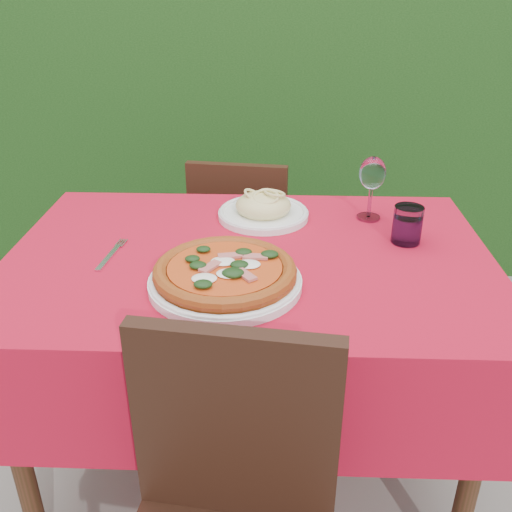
{
  "coord_description": "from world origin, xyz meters",
  "views": [
    {
      "loc": [
        0.07,
        -1.32,
        1.42
      ],
      "look_at": [
        0.02,
        -0.05,
        0.77
      ],
      "focal_mm": 40.0,
      "sensor_mm": 36.0,
      "label": 1
    }
  ],
  "objects_px": {
    "water_glass": "(407,226)",
    "fork": "(109,257)",
    "pasta_plate": "(263,209)",
    "chair_far": "(242,242)",
    "wine_glass": "(372,176)",
    "pizza_plate": "(225,275)"
  },
  "relations": [
    {
      "from": "wine_glass",
      "to": "fork",
      "type": "distance_m",
      "value": 0.77
    },
    {
      "from": "chair_far",
      "to": "wine_glass",
      "type": "height_order",
      "value": "wine_glass"
    },
    {
      "from": "chair_far",
      "to": "pasta_plate",
      "type": "height_order",
      "value": "pasta_plate"
    },
    {
      "from": "chair_far",
      "to": "pizza_plate",
      "type": "height_order",
      "value": "pizza_plate"
    },
    {
      "from": "pasta_plate",
      "to": "fork",
      "type": "bearing_deg",
      "value": -144.06
    },
    {
      "from": "chair_far",
      "to": "pasta_plate",
      "type": "distance_m",
      "value": 0.55
    },
    {
      "from": "pizza_plate",
      "to": "wine_glass",
      "type": "relative_size",
      "value": 2.05
    },
    {
      "from": "chair_far",
      "to": "wine_glass",
      "type": "relative_size",
      "value": 4.24
    },
    {
      "from": "pasta_plate",
      "to": "pizza_plate",
      "type": "bearing_deg",
      "value": -100.72
    },
    {
      "from": "pizza_plate",
      "to": "pasta_plate",
      "type": "bearing_deg",
      "value": 79.28
    },
    {
      "from": "chair_far",
      "to": "water_glass",
      "type": "bearing_deg",
      "value": 135.85
    },
    {
      "from": "chair_far",
      "to": "fork",
      "type": "xyz_separation_m",
      "value": [
        -0.3,
        -0.72,
        0.29
      ]
    },
    {
      "from": "water_glass",
      "to": "fork",
      "type": "relative_size",
      "value": 0.52
    },
    {
      "from": "water_glass",
      "to": "pasta_plate",
      "type": "bearing_deg",
      "value": 158.42
    },
    {
      "from": "pizza_plate",
      "to": "pasta_plate",
      "type": "xyz_separation_m",
      "value": [
        0.08,
        0.41,
        -0.0
      ]
    },
    {
      "from": "pasta_plate",
      "to": "water_glass",
      "type": "xyz_separation_m",
      "value": [
        0.39,
        -0.15,
        0.02
      ]
    },
    {
      "from": "water_glass",
      "to": "fork",
      "type": "bearing_deg",
      "value": -170.68
    },
    {
      "from": "pasta_plate",
      "to": "wine_glass",
      "type": "height_order",
      "value": "wine_glass"
    },
    {
      "from": "water_glass",
      "to": "wine_glass",
      "type": "relative_size",
      "value": 0.54
    },
    {
      "from": "pizza_plate",
      "to": "fork",
      "type": "xyz_separation_m",
      "value": [
        -0.31,
        0.13,
        -0.03
      ]
    },
    {
      "from": "wine_glass",
      "to": "water_glass",
      "type": "bearing_deg",
      "value": -64.14
    },
    {
      "from": "pasta_plate",
      "to": "water_glass",
      "type": "height_order",
      "value": "water_glass"
    }
  ]
}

